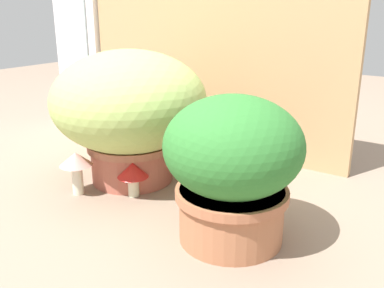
% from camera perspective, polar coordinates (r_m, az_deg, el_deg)
% --- Properties ---
extents(ground_plane, '(6.00, 6.00, 0.00)m').
position_cam_1_polar(ground_plane, '(1.55, -6.19, -5.14)').
color(ground_plane, gray).
extents(cardboard_backdrop, '(1.24, 0.03, 0.87)m').
position_cam_1_polar(cardboard_backdrop, '(1.83, 2.21, 12.56)').
color(cardboard_backdrop, tan).
rests_on(cardboard_backdrop, ground).
extents(window_panel_white, '(0.29, 0.05, 0.80)m').
position_cam_1_polar(window_panel_white, '(2.33, -14.89, 12.40)').
color(window_panel_white, white).
rests_on(window_panel_white, ground).
extents(grass_planter, '(0.54, 0.54, 0.47)m').
position_cam_1_polar(grass_planter, '(1.51, -8.23, 4.77)').
color(grass_planter, '#AF5D4B').
rests_on(grass_planter, ground).
extents(leafy_planter, '(0.36, 0.36, 0.40)m').
position_cam_1_polar(leafy_planter, '(1.11, 5.43, -2.79)').
color(leafy_planter, '#AE6C49').
rests_on(leafy_planter, ground).
extents(cat, '(0.37, 0.23, 0.32)m').
position_cam_1_polar(cat, '(1.53, 4.58, -0.60)').
color(cat, tan).
rests_on(cat, ground).
extents(mushroom_ornament_pink, '(0.11, 0.11, 0.15)m').
position_cam_1_polar(mushroom_ornament_pink, '(1.47, -15.17, -2.47)').
color(mushroom_ornament_pink, silver).
rests_on(mushroom_ornament_pink, ground).
extents(mushroom_ornament_red, '(0.10, 0.10, 0.12)m').
position_cam_1_polar(mushroom_ornament_red, '(1.42, -7.87, -3.72)').
color(mushroom_ornament_red, '#E3E8C2').
rests_on(mushroom_ornament_red, ground).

